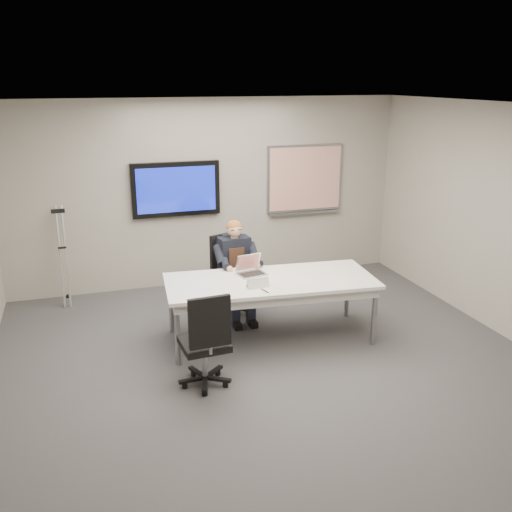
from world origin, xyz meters
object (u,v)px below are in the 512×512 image
object	(u,v)px
office_chair_near	(206,357)
conference_table	(270,286)
seated_person	(238,281)
office_chair_far	(232,288)
laptop	(250,269)

from	to	relation	value
office_chair_near	conference_table	bearing A→B (deg)	-142.48
conference_table	seated_person	xyz separation A→B (m)	(-0.20, 0.72, -0.15)
office_chair_far	laptop	world-z (taller)	office_chair_far
conference_table	laptop	world-z (taller)	laptop
seated_person	office_chair_near	bearing A→B (deg)	-122.99
laptop	office_chair_near	bearing A→B (deg)	-137.57
office_chair_near	laptop	world-z (taller)	office_chair_near
conference_table	office_chair_near	bearing A→B (deg)	-133.63
laptop	seated_person	bearing A→B (deg)	83.15
office_chair_far	laptop	distance (m)	0.84
office_chair_far	seated_person	bearing A→B (deg)	-107.15
office_chair_far	laptop	bearing A→B (deg)	-106.56
conference_table	laptop	bearing A→B (deg)	125.96
conference_table	seated_person	bearing A→B (deg)	110.98
office_chair_near	seated_person	bearing A→B (deg)	-120.40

